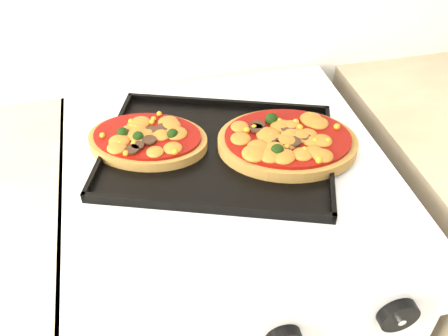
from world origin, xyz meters
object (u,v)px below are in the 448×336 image
object	(u,v)px
stove	(226,304)
baking_tray	(218,150)
pizza_right	(288,140)
pizza_left	(148,138)

from	to	relation	value
stove	baking_tray	bearing A→B (deg)	113.33
baking_tray	pizza_right	bearing A→B (deg)	9.61
baking_tray	pizza_right	world-z (taller)	pizza_right
stove	pizza_right	bearing A→B (deg)	0.85
stove	baking_tray	world-z (taller)	baking_tray
pizza_left	pizza_right	distance (m)	0.26
stove	baking_tray	distance (m)	0.47
pizza_right	stove	bearing A→B (deg)	-179.15
stove	pizza_left	distance (m)	0.50
pizza_left	pizza_right	size ratio (longest dim) A/B	0.87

